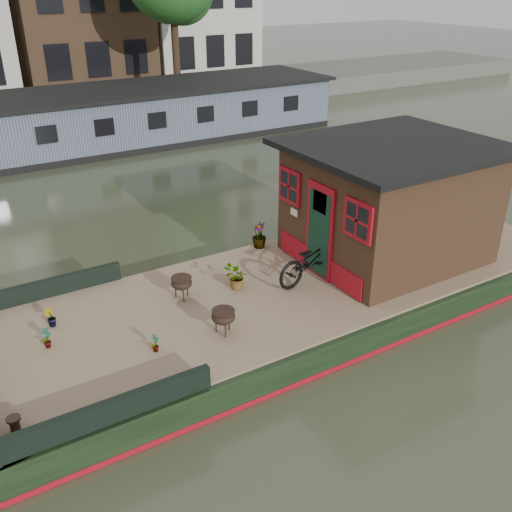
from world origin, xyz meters
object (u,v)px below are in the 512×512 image
cabin (389,201)px  potted_plant_a (47,338)px  bicycle (312,259)px  brazier_front (223,322)px  brazier_rear (182,288)px

cabin → potted_plant_a: size_ratio=10.69×
cabin → potted_plant_a: cabin is taller
bicycle → brazier_front: 2.50m
bicycle → brazier_front: size_ratio=3.90×
cabin → brazier_front: cabin is taller
brazier_front → potted_plant_a: bearing=156.9°
potted_plant_a → brazier_rear: size_ratio=0.85×
bicycle → potted_plant_a: 5.01m
cabin → brazier_rear: size_ratio=9.11×
potted_plant_a → brazier_front: (2.61, -1.11, 0.04)m
brazier_front → brazier_rear: 1.41m
cabin → bicycle: cabin is taller
bicycle → brazier_front: (-2.38, -0.76, -0.23)m
bicycle → potted_plant_a: (-4.99, 0.36, -0.27)m
cabin → brazier_rear: (-4.47, 0.56, -1.01)m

